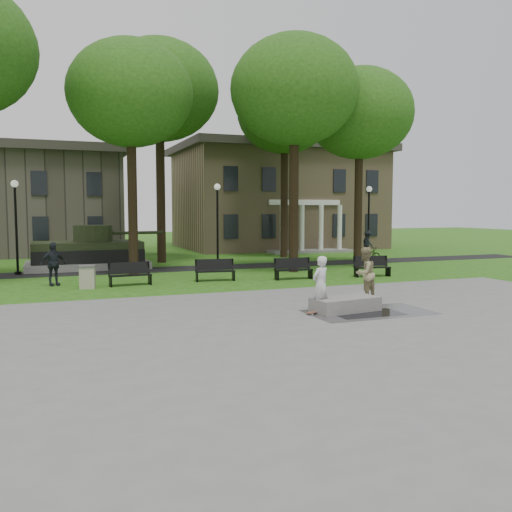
# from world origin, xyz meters

# --- Properties ---
(ground) EXTENTS (120.00, 120.00, 0.00)m
(ground) POSITION_xyz_m (0.00, 0.00, 0.00)
(ground) COLOR #245313
(ground) RESTS_ON ground
(plaza) EXTENTS (22.00, 16.00, 0.02)m
(plaza) POSITION_xyz_m (0.00, -5.00, 0.01)
(plaza) COLOR gray
(plaza) RESTS_ON ground
(footpath) EXTENTS (44.00, 2.60, 0.01)m
(footpath) POSITION_xyz_m (0.00, 12.00, 0.01)
(footpath) COLOR black
(footpath) RESTS_ON ground
(building_right) EXTENTS (17.00, 12.00, 8.60)m
(building_right) POSITION_xyz_m (10.00, 26.00, 4.34)
(building_right) COLOR #9E8460
(building_right) RESTS_ON ground
(building_left) EXTENTS (15.00, 10.00, 7.20)m
(building_left) POSITION_xyz_m (-11.00, 26.50, 3.60)
(building_left) COLOR #4C443D
(building_left) RESTS_ON ground
(tree_1) EXTENTS (6.20, 6.20, 11.63)m
(tree_1) POSITION_xyz_m (-4.50, 10.50, 8.95)
(tree_1) COLOR black
(tree_1) RESTS_ON ground
(tree_2) EXTENTS (6.60, 6.60, 12.16)m
(tree_2) POSITION_xyz_m (3.50, 8.50, 9.32)
(tree_2) COLOR black
(tree_2) RESTS_ON ground
(tree_3) EXTENTS (6.00, 6.00, 11.19)m
(tree_3) POSITION_xyz_m (8.00, 9.50, 8.60)
(tree_3) COLOR black
(tree_3) RESTS_ON ground
(tree_4) EXTENTS (7.20, 7.20, 13.50)m
(tree_4) POSITION_xyz_m (-2.00, 16.00, 10.39)
(tree_4) COLOR black
(tree_4) RESTS_ON ground
(tree_5) EXTENTS (6.40, 6.40, 12.44)m
(tree_5) POSITION_xyz_m (6.50, 16.50, 9.67)
(tree_5) COLOR black
(tree_5) RESTS_ON ground
(lamp_left) EXTENTS (0.36, 0.36, 4.73)m
(lamp_left) POSITION_xyz_m (-10.00, 12.30, 2.79)
(lamp_left) COLOR black
(lamp_left) RESTS_ON ground
(lamp_mid) EXTENTS (0.36, 0.36, 4.73)m
(lamp_mid) POSITION_xyz_m (0.50, 12.30, 2.79)
(lamp_mid) COLOR black
(lamp_mid) RESTS_ON ground
(lamp_right) EXTENTS (0.36, 0.36, 4.73)m
(lamp_right) POSITION_xyz_m (10.50, 12.30, 2.79)
(lamp_right) COLOR black
(lamp_right) RESTS_ON ground
(tank_monument) EXTENTS (7.45, 3.40, 2.40)m
(tank_monument) POSITION_xyz_m (-6.46, 14.00, 0.86)
(tank_monument) COLOR gray
(tank_monument) RESTS_ON ground
(puddle) EXTENTS (2.20, 1.20, 0.00)m
(puddle) POSITION_xyz_m (0.82, -2.84, 0.02)
(puddle) COLOR black
(puddle) RESTS_ON plaza
(concrete_block) EXTENTS (2.31, 1.28, 0.45)m
(concrete_block) POSITION_xyz_m (0.38, -2.22, 0.24)
(concrete_block) COLOR gray
(concrete_block) RESTS_ON plaza
(skateboard) EXTENTS (0.80, 0.44, 0.07)m
(skateboard) POSITION_xyz_m (-0.68, -2.25, 0.06)
(skateboard) COLOR brown
(skateboard) RESTS_ON plaza
(skateboarder) EXTENTS (0.77, 0.65, 1.81)m
(skateboarder) POSITION_xyz_m (-0.48, -2.12, 0.92)
(skateboarder) COLOR silver
(skateboarder) RESTS_ON plaza
(friend_watching) EXTENTS (1.14, 1.03, 1.91)m
(friend_watching) POSITION_xyz_m (2.17, -0.50, 0.98)
(friend_watching) COLOR #978C61
(friend_watching) RESTS_ON plaza
(pedestrian_walker) EXTENTS (1.20, 0.83, 1.89)m
(pedestrian_walker) POSITION_xyz_m (-8.36, 7.48, 0.94)
(pedestrian_walker) COLOR black
(pedestrian_walker) RESTS_ON ground
(cyclist) EXTENTS (1.79, 1.03, 1.99)m
(cyclist) POSITION_xyz_m (10.00, 11.58, 0.82)
(cyclist) COLOR black
(cyclist) RESTS_ON ground
(park_bench_0) EXTENTS (1.83, 0.66, 1.00)m
(park_bench_0) POSITION_xyz_m (-5.25, 6.41, 0.52)
(park_bench_0) COLOR black
(park_bench_0) RESTS_ON ground
(park_bench_1) EXTENTS (1.84, 0.74, 1.00)m
(park_bench_1) POSITION_xyz_m (-1.40, 6.52, 0.52)
(park_bench_1) COLOR black
(park_bench_1) RESTS_ON ground
(park_bench_2) EXTENTS (1.82, 0.61, 1.00)m
(park_bench_2) POSITION_xyz_m (2.22, 5.78, 0.52)
(park_bench_2) COLOR black
(park_bench_2) RESTS_ON ground
(park_bench_3) EXTENTS (1.84, 0.72, 1.00)m
(park_bench_3) POSITION_xyz_m (6.24, 5.34, 0.52)
(park_bench_3) COLOR black
(park_bench_3) RESTS_ON ground
(trash_bin) EXTENTS (0.76, 0.76, 0.96)m
(trash_bin) POSITION_xyz_m (-7.03, 6.17, 0.49)
(trash_bin) COLOR #B0AA91
(trash_bin) RESTS_ON ground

